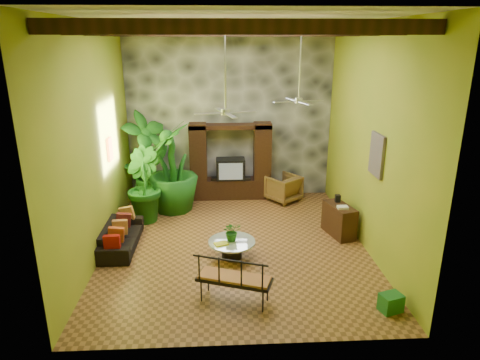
{
  "coord_description": "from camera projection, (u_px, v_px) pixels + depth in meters",
  "views": [
    {
      "loc": [
        -0.38,
        -9.1,
        4.62
      ],
      "look_at": [
        0.13,
        0.2,
        1.53
      ],
      "focal_mm": 32.0,
      "sensor_mm": 36.0,
      "label": 1
    }
  ],
  "objects": [
    {
      "name": "left_wall",
      "position": [
        95.0,
        143.0,
        9.16
      ],
      "size": [
        0.02,
        7.0,
        5.0
      ],
      "primitive_type": "cube",
      "color": "olive",
      "rests_on": "ground"
    },
    {
      "name": "right_wall",
      "position": [
        370.0,
        139.0,
        9.47
      ],
      "size": [
        0.02,
        7.0,
        5.0
      ],
      "primitive_type": "cube",
      "color": "olive",
      "rests_on": "ground"
    },
    {
      "name": "tall_plant_a",
      "position": [
        148.0,
        159.0,
        12.18
      ],
      "size": [
        1.68,
        1.71,
        2.72
      ],
      "primitive_type": "imported",
      "rotation": [
        0.0,
        0.0,
        0.83
      ],
      "color": "#1F671B",
      "rests_on": "ground"
    },
    {
      "name": "tall_plant_c",
      "position": [
        172.0,
        167.0,
        11.74
      ],
      "size": [
        1.46,
        1.46,
        2.51
      ],
      "primitive_type": "imported",
      "rotation": [
        0.0,
        0.0,
        4.75
      ],
      "color": "#1B5E18",
      "rests_on": "ground"
    },
    {
      "name": "entertainment_center",
      "position": [
        230.0,
        167.0,
        12.77
      ],
      "size": [
        2.4,
        0.55,
        2.3
      ],
      "color": "black",
      "rests_on": "ground"
    },
    {
      "name": "coffee_table",
      "position": [
        232.0,
        247.0,
        9.41
      ],
      "size": [
        1.03,
        1.03,
        0.4
      ],
      "rotation": [
        0.0,
        0.0,
        0.35
      ],
      "color": "black",
      "rests_on": "ground"
    },
    {
      "name": "yellow_tray",
      "position": [
        221.0,
        244.0,
        9.21
      ],
      "size": [
        0.34,
        0.29,
        0.03
      ],
      "primitive_type": "cube",
      "rotation": [
        0.0,
        0.0,
        0.36
      ],
      "color": "yellow",
      "rests_on": "coffee_table"
    },
    {
      "name": "wall_art_painting",
      "position": [
        377.0,
        155.0,
        8.96
      ],
      "size": [
        0.06,
        0.7,
        0.9
      ],
      "primitive_type": "cube",
      "color": "#275F92",
      "rests_on": "right_wall"
    },
    {
      "name": "ceiling",
      "position": [
        234.0,
        18.0,
        8.53
      ],
      "size": [
        6.0,
        7.0,
        0.02
      ],
      "primitive_type": "cube",
      "color": "silver",
      "rests_on": "back_wall"
    },
    {
      "name": "centerpiece_plant",
      "position": [
        232.0,
        231.0,
        9.33
      ],
      "size": [
        0.46,
        0.42,
        0.44
      ],
      "primitive_type": "imported",
      "rotation": [
        0.0,
        0.0,
        0.22
      ],
      "color": "#1E5B18",
      "rests_on": "coffee_table"
    },
    {
      "name": "ceiling_fan_back",
      "position": [
        299.0,
        92.0,
        10.25
      ],
      "size": [
        1.28,
        1.28,
        1.86
      ],
      "color": "silver",
      "rests_on": "ceiling"
    },
    {
      "name": "back_wall",
      "position": [
        230.0,
        114.0,
        12.63
      ],
      "size": [
        6.0,
        0.02,
        5.0
      ],
      "primitive_type": "cube",
      "color": "olive",
      "rests_on": "ground"
    },
    {
      "name": "side_console",
      "position": [
        339.0,
        220.0,
        10.48
      ],
      "size": [
        0.68,
        1.05,
        0.78
      ],
      "primitive_type": "cube",
      "rotation": [
        0.0,
        0.0,
        0.27
      ],
      "color": "#311F0F",
      "rests_on": "ground"
    },
    {
      "name": "sofa",
      "position": [
        121.0,
        236.0,
        9.89
      ],
      "size": [
        0.75,
        1.9,
        0.55
      ],
      "primitive_type": "imported",
      "rotation": [
        0.0,
        0.0,
        1.57
      ],
      "color": "black",
      "rests_on": "ground"
    },
    {
      "name": "ground",
      "position": [
        235.0,
        244.0,
        10.1
      ],
      "size": [
        7.0,
        7.0,
        0.0
      ],
      "primitive_type": "plane",
      "color": "brown",
      "rests_on": "ground"
    },
    {
      "name": "wicker_armchair",
      "position": [
        283.0,
        188.0,
        12.71
      ],
      "size": [
        1.19,
        1.19,
        0.78
      ],
      "primitive_type": "imported",
      "rotation": [
        0.0,
        0.0,
        3.8
      ],
      "color": "olive",
      "rests_on": "ground"
    },
    {
      "name": "ceiling_fan_front",
      "position": [
        226.0,
        102.0,
        8.64
      ],
      "size": [
        1.28,
        1.28,
        1.86
      ],
      "color": "silver",
      "rests_on": "ceiling"
    },
    {
      "name": "iron_bench",
      "position": [
        235.0,
        277.0,
        7.67
      ],
      "size": [
        1.44,
        0.94,
        0.57
      ],
      "rotation": [
        0.0,
        0.0,
        -0.34
      ],
      "color": "black",
      "rests_on": "ground"
    },
    {
      "name": "stone_accent_wall",
      "position": [
        230.0,
        114.0,
        12.58
      ],
      "size": [
        5.98,
        0.1,
        4.98
      ],
      "primitive_type": "cube",
      "color": "#323438",
      "rests_on": "ground"
    },
    {
      "name": "ceiling_beams",
      "position": [
        234.0,
        30.0,
        8.6
      ],
      "size": [
        5.95,
        5.36,
        0.22
      ],
      "color": "black",
      "rests_on": "ceiling"
    },
    {
      "name": "wall_art_mask",
      "position": [
        110.0,
        149.0,
        10.24
      ],
      "size": [
        0.06,
        0.32,
        0.55
      ],
      "primitive_type": "cube",
      "color": "orange",
      "rests_on": "left_wall"
    },
    {
      "name": "tall_plant_b",
      "position": [
        142.0,
        185.0,
        11.16
      ],
      "size": [
        1.31,
        1.38,
        1.96
      ],
      "primitive_type": "imported",
      "rotation": [
        0.0,
        0.0,
        2.14
      ],
      "color": "#175A19",
      "rests_on": "ground"
    },
    {
      "name": "green_bin",
      "position": [
        391.0,
        303.0,
        7.58
      ],
      "size": [
        0.44,
        0.38,
        0.33
      ],
      "primitive_type": "cube",
      "rotation": [
        0.0,
        0.0,
        0.31
      ],
      "color": "#1D6E1D",
      "rests_on": "ground"
    }
  ]
}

